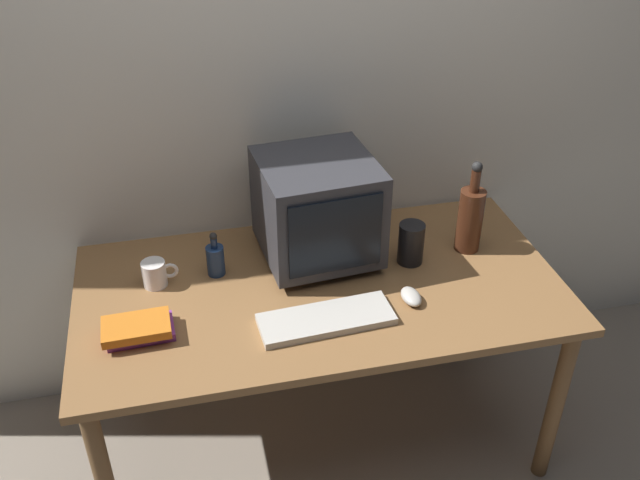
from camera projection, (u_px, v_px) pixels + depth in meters
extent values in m
plane|color=gray|center=(320.00, 432.00, 2.74)|extent=(6.00, 6.00, 0.00)
cube|color=silver|center=(289.00, 83.00, 2.44)|extent=(4.00, 0.08, 2.50)
cube|color=olive|center=(320.00, 288.00, 2.35)|extent=(1.61, 0.84, 0.03)
cylinder|color=brown|center=(556.00, 405.00, 2.40)|extent=(0.06, 0.06, 0.69)
cylinder|color=brown|center=(111.00, 334.00, 2.71)|extent=(0.06, 0.06, 0.69)
cylinder|color=brown|center=(472.00, 282.00, 2.98)|extent=(0.06, 0.06, 0.69)
cube|color=#333338|center=(317.00, 252.00, 2.48)|extent=(0.30, 0.26, 0.03)
cube|color=#333338|center=(317.00, 207.00, 2.38)|extent=(0.41, 0.41, 0.34)
cube|color=black|center=(336.00, 236.00, 2.23)|extent=(0.31, 0.04, 0.27)
cube|color=beige|center=(326.00, 319.00, 2.18)|extent=(0.43, 0.18, 0.02)
ellipsoid|color=beige|center=(411.00, 297.00, 2.26)|extent=(0.07, 0.10, 0.04)
cylinder|color=#472314|center=(470.00, 220.00, 2.47)|extent=(0.09, 0.09, 0.23)
cylinder|color=#472314|center=(475.00, 181.00, 2.38)|extent=(0.03, 0.03, 0.08)
sphere|color=#262626|center=(477.00, 167.00, 2.35)|extent=(0.04, 0.04, 0.04)
cylinder|color=navy|center=(216.00, 261.00, 2.37)|extent=(0.06, 0.06, 0.11)
cylinder|color=navy|center=(214.00, 243.00, 2.33)|extent=(0.02, 0.02, 0.04)
sphere|color=#262626|center=(213.00, 236.00, 2.32)|extent=(0.03, 0.03, 0.03)
cube|color=#843893|center=(141.00, 331.00, 2.13)|extent=(0.21, 0.13, 0.03)
cube|color=orange|center=(136.00, 327.00, 2.10)|extent=(0.21, 0.13, 0.03)
cylinder|color=white|center=(154.00, 274.00, 2.32)|extent=(0.08, 0.08, 0.09)
torus|color=white|center=(170.00, 271.00, 2.33)|extent=(0.06, 0.01, 0.06)
cylinder|color=black|center=(411.00, 243.00, 2.42)|extent=(0.09, 0.09, 0.15)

